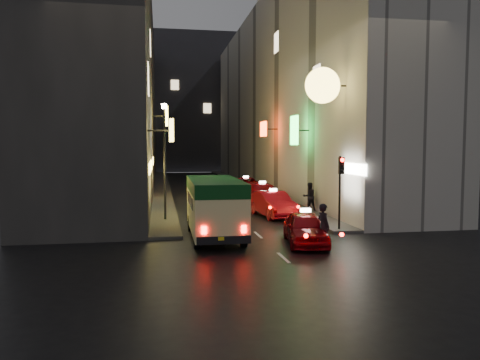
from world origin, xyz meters
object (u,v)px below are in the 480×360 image
pedestrian_crossing (323,223)px  lamp_post (165,153)px  minibus (215,201)px  taxi_near (305,226)px  traffic_light (341,176)px

pedestrian_crossing → lamp_post: size_ratio=0.33×
minibus → lamp_post: size_ratio=0.99×
taxi_near → lamp_post: size_ratio=0.84×
pedestrian_crossing → lamp_post: lamp_post is taller
minibus → lamp_post: lamp_post is taller
minibus → lamp_post: (-2.12, 4.97, 2.05)m
taxi_near → traffic_light: (2.47, 2.30, 1.90)m
minibus → taxi_near: (3.62, -1.86, -0.89)m
minibus → taxi_near: minibus is taller
lamp_post → traffic_light: bearing=-28.9°
taxi_near → traffic_light: 3.87m
minibus → traffic_light: (6.08, 0.44, 1.01)m
minibus → pedestrian_crossing: (4.09, -2.72, -0.65)m
lamp_post → minibus: bearing=-66.9°
taxi_near → traffic_light: traffic_light is taller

